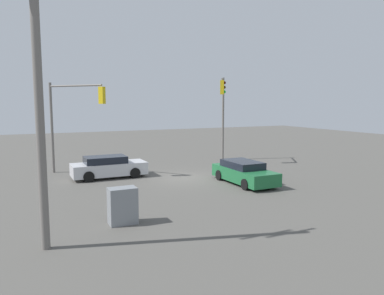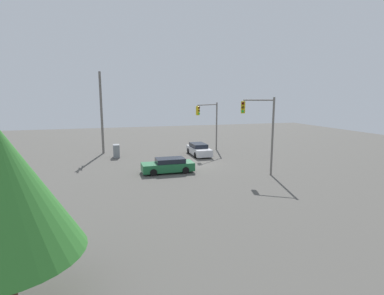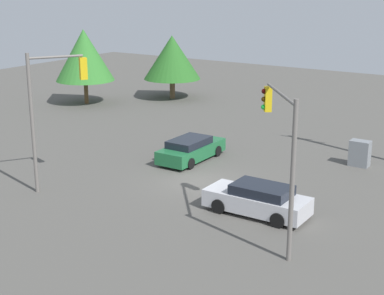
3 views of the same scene
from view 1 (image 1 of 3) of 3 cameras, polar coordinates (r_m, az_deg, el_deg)
name	(u,v)px [view 1 (image 1 of 3)]	position (r m, az deg, el deg)	size (l,w,h in m)	color
ground_plane	(186,178)	(23.77, -0.86, -4.68)	(80.00, 80.00, 0.00)	#54514C
sedan_green	(244,173)	(22.37, 7.92, -3.80)	(1.96, 4.66, 1.32)	#1E6638
sedan_silver	(108,167)	(24.39, -12.62, -2.92)	(4.63, 1.94, 1.39)	silver
traffic_signal_main	(72,111)	(25.63, -17.86, 5.33)	(3.04, 3.70, 6.08)	slate
traffic_signal_cross	(223,105)	(30.00, 4.73, 6.43)	(1.67, 2.50, 6.76)	slate
utility_pole_tall	(38,91)	(12.75, -22.36, 7.98)	(2.20, 0.28, 9.70)	slate
electrical_cabinet	(123,206)	(15.17, -10.52, -8.72)	(1.09, 0.69, 1.45)	gray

